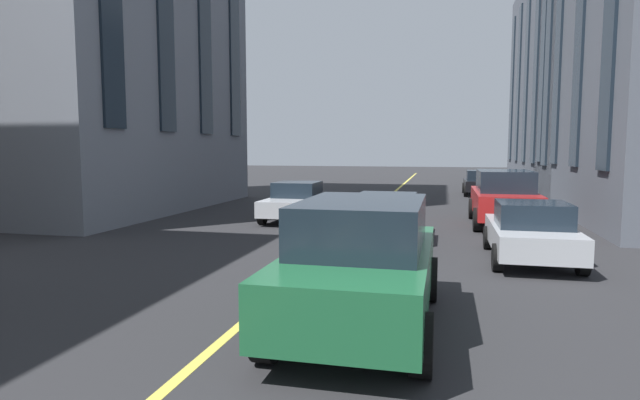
{
  "coord_description": "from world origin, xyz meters",
  "views": [
    {
      "loc": [
        4.47,
        -2.92,
        2.63
      ],
      "look_at": [
        17.88,
        0.29,
        1.26
      ],
      "focal_mm": 29.32,
      "sensor_mm": 36.0,
      "label": 1
    }
  ],
  "objects_px": {
    "car_green_far": "(362,262)",
    "car_silver_parked_b": "(296,201)",
    "car_silver_trailing": "(531,232)",
    "car_red_oncoming": "(504,197)",
    "car_silver_parked_a": "(387,217)",
    "car_black_mid": "(481,183)"
  },
  "relations": [
    {
      "from": "car_green_far",
      "to": "car_silver_trailing",
      "type": "distance_m",
      "value": 6.2
    },
    {
      "from": "car_green_far",
      "to": "car_silver_trailing",
      "type": "relative_size",
      "value": 1.21
    },
    {
      "from": "car_red_oncoming",
      "to": "car_silver_parked_b",
      "type": "bearing_deg",
      "value": 93.12
    },
    {
      "from": "car_black_mid",
      "to": "car_red_oncoming",
      "type": "bearing_deg",
      "value": 180.0
    },
    {
      "from": "car_silver_parked_b",
      "to": "car_red_oncoming",
      "type": "bearing_deg",
      "value": -86.88
    },
    {
      "from": "car_green_far",
      "to": "car_silver_parked_b",
      "type": "relative_size",
      "value": 1.21
    },
    {
      "from": "car_green_far",
      "to": "car_silver_trailing",
      "type": "xyz_separation_m",
      "value": [
        5.34,
        -3.13,
        -0.27
      ]
    },
    {
      "from": "car_red_oncoming",
      "to": "car_green_far",
      "type": "bearing_deg",
      "value": 164.31
    },
    {
      "from": "car_silver_trailing",
      "to": "car_silver_parked_a",
      "type": "height_order",
      "value": "car_silver_trailing"
    },
    {
      "from": "car_green_far",
      "to": "car_red_oncoming",
      "type": "distance_m",
      "value": 11.59
    },
    {
      "from": "car_red_oncoming",
      "to": "car_silver_parked_a",
      "type": "xyz_separation_m",
      "value": [
        -4.03,
        3.54,
        -0.27
      ]
    },
    {
      "from": "car_green_far",
      "to": "car_silver_parked_b",
      "type": "xyz_separation_m",
      "value": [
        10.76,
        4.1,
        -0.27
      ]
    },
    {
      "from": "car_silver_trailing",
      "to": "car_red_oncoming",
      "type": "bearing_deg",
      "value": 0.0
    },
    {
      "from": "car_silver_parked_b",
      "to": "car_silver_trailing",
      "type": "bearing_deg",
      "value": -126.84
    },
    {
      "from": "car_green_far",
      "to": "car_black_mid",
      "type": "distance_m",
      "value": 23.28
    },
    {
      "from": "car_silver_trailing",
      "to": "car_black_mid",
      "type": "relative_size",
      "value": 1.0
    },
    {
      "from": "car_red_oncoming",
      "to": "car_silver_parked_a",
      "type": "distance_m",
      "value": 5.37
    },
    {
      "from": "car_silver_parked_a",
      "to": "car_green_far",
      "type": "bearing_deg",
      "value": -176.75
    },
    {
      "from": "car_silver_trailing",
      "to": "car_silver_parked_b",
      "type": "bearing_deg",
      "value": 53.16
    },
    {
      "from": "car_silver_parked_a",
      "to": "car_black_mid",
      "type": "bearing_deg",
      "value": -12.51
    },
    {
      "from": "car_red_oncoming",
      "to": "car_silver_parked_a",
      "type": "relative_size",
      "value": 1.07
    },
    {
      "from": "car_black_mid",
      "to": "car_red_oncoming",
      "type": "relative_size",
      "value": 0.83
    }
  ]
}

